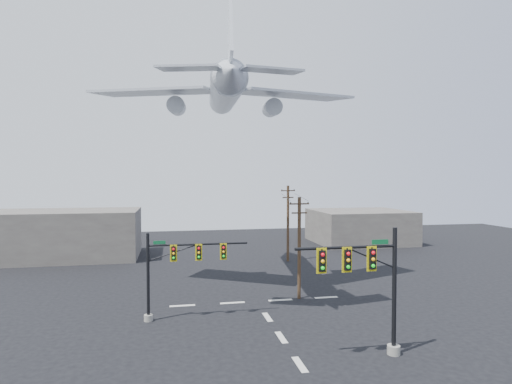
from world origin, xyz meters
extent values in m
plane|color=black|center=(0.00, 0.00, 0.00)|extent=(120.00, 120.00, 0.00)
cube|color=beige|center=(0.00, 0.00, 0.01)|extent=(0.40, 2.00, 0.01)
cube|color=beige|center=(0.00, 4.00, 0.01)|extent=(0.40, 2.00, 0.01)
cube|color=beige|center=(0.00, 8.00, 0.01)|extent=(0.40, 2.00, 0.01)
cube|color=beige|center=(-6.00, 12.00, 0.01)|extent=(2.00, 0.40, 0.01)
cube|color=beige|center=(-2.00, 12.00, 0.01)|extent=(2.00, 0.40, 0.01)
cube|color=beige|center=(2.00, 12.00, 0.01)|extent=(2.00, 0.40, 0.01)
cube|color=beige|center=(6.00, 12.00, 0.01)|extent=(2.00, 0.40, 0.01)
cylinder|color=gray|center=(5.68, 0.24, 0.26)|extent=(0.73, 0.73, 0.52)
cylinder|color=black|center=(5.68, 0.24, 3.66)|extent=(0.25, 0.25, 7.32)
cylinder|color=black|center=(2.72, 0.24, 6.27)|extent=(5.91, 0.17, 0.17)
cylinder|color=black|center=(4.20, 0.24, 5.64)|extent=(3.21, 0.08, 0.08)
cube|color=black|center=(4.20, 0.09, 5.61)|extent=(0.36, 0.31, 1.15)
cube|color=#D8C60C|center=(4.20, 0.11, 5.61)|extent=(0.57, 0.04, 1.41)
sphere|color=red|center=(4.20, -0.09, 5.98)|extent=(0.21, 0.21, 0.21)
sphere|color=#FCA90D|center=(4.20, -0.09, 5.61)|extent=(0.21, 0.21, 0.21)
sphere|color=#0DD218|center=(4.20, -0.09, 5.25)|extent=(0.21, 0.21, 0.21)
cube|color=black|center=(2.72, 0.09, 5.61)|extent=(0.36, 0.31, 1.15)
cube|color=#D8C60C|center=(2.72, 0.11, 5.61)|extent=(0.57, 0.04, 1.41)
sphere|color=red|center=(2.72, -0.09, 5.98)|extent=(0.21, 0.21, 0.21)
sphere|color=#FCA90D|center=(2.72, -0.09, 5.61)|extent=(0.21, 0.21, 0.21)
sphere|color=#0DD218|center=(2.72, -0.09, 5.25)|extent=(0.21, 0.21, 0.21)
cube|color=black|center=(1.25, 0.09, 5.61)|extent=(0.36, 0.31, 1.15)
cube|color=#D8C60C|center=(1.25, 0.11, 5.61)|extent=(0.57, 0.04, 1.41)
sphere|color=red|center=(1.25, -0.09, 5.98)|extent=(0.21, 0.21, 0.21)
sphere|color=#FCA90D|center=(1.25, -0.09, 5.61)|extent=(0.21, 0.21, 0.21)
sphere|color=#0DD218|center=(1.25, -0.09, 5.25)|extent=(0.21, 0.21, 0.21)
cube|color=#0C552A|center=(4.74, 0.18, 6.53)|extent=(0.99, 0.04, 0.27)
cylinder|color=gray|center=(-8.44, 8.86, 0.22)|extent=(0.62, 0.62, 0.45)
cylinder|color=black|center=(-8.44, 8.86, 3.12)|extent=(0.21, 0.21, 6.24)
cylinder|color=black|center=(-4.89, 8.86, 5.35)|extent=(7.10, 0.14, 0.14)
cylinder|color=black|center=(-6.67, 8.86, 4.81)|extent=(3.71, 0.07, 0.07)
cube|color=black|center=(-6.67, 8.72, 4.79)|extent=(0.30, 0.27, 0.98)
cube|color=#D8C60C|center=(-6.67, 8.74, 4.79)|extent=(0.49, 0.04, 1.20)
sphere|color=red|center=(-6.67, 8.57, 5.10)|extent=(0.18, 0.18, 0.18)
sphere|color=#FCA90D|center=(-6.67, 8.57, 4.79)|extent=(0.18, 0.18, 0.18)
sphere|color=#0DD218|center=(-6.67, 8.57, 4.47)|extent=(0.18, 0.18, 0.18)
cube|color=black|center=(-4.89, 8.72, 4.79)|extent=(0.30, 0.27, 0.98)
cube|color=#D8C60C|center=(-4.89, 8.74, 4.79)|extent=(0.49, 0.04, 1.20)
sphere|color=red|center=(-4.89, 8.57, 5.10)|extent=(0.18, 0.18, 0.18)
sphere|color=#FCA90D|center=(-4.89, 8.57, 4.79)|extent=(0.18, 0.18, 0.18)
sphere|color=#0DD218|center=(-4.89, 8.57, 4.47)|extent=(0.18, 0.18, 0.18)
cube|color=black|center=(-3.12, 8.72, 4.79)|extent=(0.30, 0.27, 0.98)
cube|color=#D8C60C|center=(-3.12, 8.74, 4.79)|extent=(0.49, 0.04, 1.20)
sphere|color=red|center=(-3.12, 8.57, 5.10)|extent=(0.18, 0.18, 0.18)
sphere|color=#FCA90D|center=(-3.12, 8.57, 4.79)|extent=(0.18, 0.18, 0.18)
sphere|color=#0DD218|center=(-3.12, 8.57, 4.47)|extent=(0.18, 0.18, 0.18)
cube|color=#0C552A|center=(-7.64, 8.80, 5.57)|extent=(0.85, 0.04, 0.23)
cylinder|color=#462F1E|center=(3.67, 12.20, 4.26)|extent=(0.28, 0.28, 8.52)
cube|color=#462F1E|center=(3.67, 12.20, 7.95)|extent=(1.71, 0.15, 0.11)
cube|color=#462F1E|center=(3.67, 12.20, 7.20)|extent=(1.33, 0.14, 0.11)
cylinder|color=black|center=(2.91, 12.19, 8.05)|extent=(0.09, 0.09, 0.11)
cylinder|color=black|center=(3.67, 12.20, 8.05)|extent=(0.09, 0.09, 0.11)
cylinder|color=black|center=(4.43, 12.21, 8.05)|extent=(0.09, 0.09, 0.11)
cylinder|color=#462F1E|center=(6.99, 27.73, 4.58)|extent=(0.31, 0.31, 9.17)
cube|color=#462F1E|center=(6.99, 27.73, 8.55)|extent=(1.84, 0.48, 0.12)
cube|color=#462F1E|center=(6.99, 27.73, 7.73)|extent=(1.44, 0.40, 0.12)
cylinder|color=black|center=(6.19, 27.57, 8.65)|extent=(0.10, 0.10, 0.12)
cylinder|color=black|center=(6.99, 27.73, 8.65)|extent=(0.10, 0.10, 0.12)
cylinder|color=black|center=(7.80, 27.88, 8.65)|extent=(0.10, 0.10, 0.12)
cylinder|color=black|center=(4.54, 19.96, 8.20)|extent=(3.29, 15.53, 0.03)
cylinder|color=black|center=(6.12, 19.96, 8.20)|extent=(3.42, 15.53, 0.03)
cylinder|color=silver|center=(-1.89, 17.64, 18.04)|extent=(4.26, 17.95, 4.13)
cone|color=silver|center=(-1.00, 28.34, 18.86)|extent=(3.13, 4.34, 3.09)
cone|color=silver|center=(-2.79, 6.94, 17.22)|extent=(2.85, 4.29, 2.81)
cube|color=silver|center=(-8.22, 16.96, 17.69)|extent=(11.82, 9.06, 0.52)
cube|color=silver|center=(4.23, 15.93, 17.69)|extent=(12.02, 7.62, 0.52)
cylinder|color=silver|center=(-6.28, 17.62, 16.61)|extent=(1.81, 3.03, 1.78)
cylinder|color=silver|center=(2.43, 16.90, 16.61)|extent=(1.81, 3.03, 1.78)
cube|color=silver|center=(-2.72, 7.71, 19.91)|extent=(0.56, 4.16, 5.07)
cube|color=silver|center=(-5.53, 7.63, 17.60)|extent=(4.76, 3.29, 0.30)
cube|color=silver|center=(0.04, 7.17, 17.60)|extent=(4.64, 2.67, 0.30)
cube|color=#67625B|center=(-20.00, 35.00, 3.00)|extent=(18.00, 10.00, 6.00)
cube|color=#67625B|center=(22.00, 40.00, 2.50)|extent=(14.00, 12.00, 5.00)
camera|label=1|loc=(-6.77, -21.95, 10.18)|focal=30.00mm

